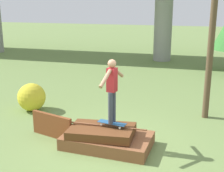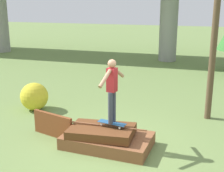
% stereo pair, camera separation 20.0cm
% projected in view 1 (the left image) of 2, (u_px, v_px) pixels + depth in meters
% --- Properties ---
extents(ground_plane, '(80.00, 80.00, 0.00)m').
position_uv_depth(ground_plane, '(107.00, 146.00, 8.25)').
color(ground_plane, olive).
extents(scrap_pile, '(2.35, 1.45, 0.60)m').
position_uv_depth(scrap_pile, '(106.00, 138.00, 8.17)').
color(scrap_pile, brown).
rests_on(scrap_pile, ground_plane).
extents(scrap_plank_loose, '(1.33, 0.48, 0.67)m').
position_uv_depth(scrap_plank_loose, '(52.00, 126.00, 8.72)').
color(scrap_plank_loose, brown).
rests_on(scrap_plank_loose, ground_plane).
extents(skateboard, '(0.78, 0.35, 0.09)m').
position_uv_depth(skateboard, '(112.00, 123.00, 8.04)').
color(skateboard, '#23517F').
rests_on(skateboard, scrap_pile).
extents(skater, '(0.32, 1.26, 1.65)m').
position_uv_depth(skater, '(112.00, 87.00, 7.78)').
color(skater, '#383D4C').
rests_on(skater, skateboard).
extents(bush_yellow_flowering, '(0.97, 0.97, 0.97)m').
position_uv_depth(bush_yellow_flowering, '(32.00, 97.00, 10.78)').
color(bush_yellow_flowering, gold).
rests_on(bush_yellow_flowering, ground_plane).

